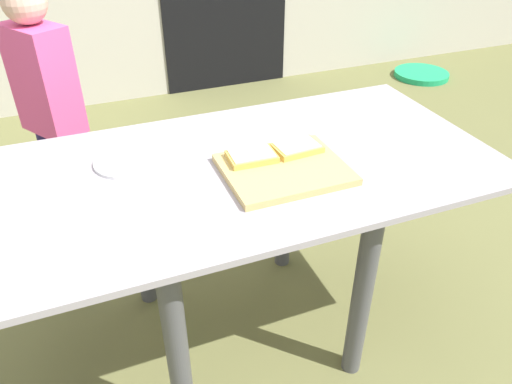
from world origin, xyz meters
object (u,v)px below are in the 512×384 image
dining_table (240,200)px  cutting_board (284,169)px  garden_hose_coil (421,74)px  plate_white_left (129,161)px  child_left (51,110)px  pizza_slice_far_left (252,156)px  pizza_slice_far_right (297,148)px

dining_table → cutting_board: (0.10, -0.08, 0.13)m
dining_table → garden_hose_coil: size_ratio=3.58×
plate_white_left → child_left: 0.67m
dining_table → plate_white_left: (-0.29, 0.13, 0.12)m
plate_white_left → pizza_slice_far_left: bearing=-24.8°
pizza_slice_far_left → plate_white_left: 0.35m
cutting_board → pizza_slice_far_right: bearing=43.5°
cutting_board → child_left: (-0.59, 0.85, -0.08)m
child_left → garden_hose_coil: 2.94m
pizza_slice_far_right → pizza_slice_far_left: size_ratio=1.02×
pizza_slice_far_right → pizza_slice_far_left: bearing=179.9°
child_left → pizza_slice_far_right: bearing=-49.9°
dining_table → cutting_board: cutting_board is taller
cutting_board → pizza_slice_far_left: pizza_slice_far_left is taller
pizza_slice_far_right → garden_hose_coil: (2.01, 1.87, -0.69)m
cutting_board → plate_white_left: size_ratio=1.67×
cutting_board → pizza_slice_far_right: size_ratio=2.38×
plate_white_left → child_left: size_ratio=0.18×
cutting_board → plate_white_left: 0.45m
dining_table → plate_white_left: size_ratio=7.50×
garden_hose_coil → pizza_slice_far_right: bearing=-137.1°
pizza_slice_far_right → garden_hose_coil: pizza_slice_far_right is taller
dining_table → cutting_board: 0.18m
dining_table → pizza_slice_far_left: bearing=-21.6°
dining_table → pizza_slice_far_right: pizza_slice_far_right is taller
pizza_slice_far_left → cutting_board: bearing=-43.5°
dining_table → child_left: size_ratio=1.37×
cutting_board → child_left: 1.04m
pizza_slice_far_left → plate_white_left: (-0.32, 0.15, -0.03)m
dining_table → pizza_slice_far_right: (0.17, -0.01, 0.15)m
pizza_slice_far_right → pizza_slice_far_left: same height
plate_white_left → garden_hose_coil: plate_white_left is taller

